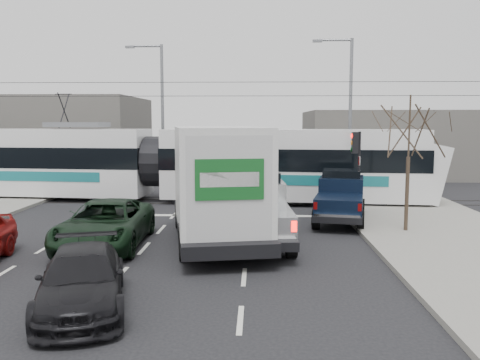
{
  "coord_description": "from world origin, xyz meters",
  "views": [
    {
      "loc": [
        2.05,
        -16.33,
        4.17
      ],
      "look_at": [
        1.33,
        4.35,
        1.8
      ],
      "focal_mm": 38.0,
      "sensor_mm": 36.0,
      "label": 1
    }
  ],
  "objects_px": {
    "traffic_signal": "(356,154)",
    "street_lamp_far": "(160,107)",
    "street_lamp_near": "(347,106)",
    "navy_pickup": "(341,197)",
    "bare_tree": "(409,132)",
    "dark_car": "(82,280)",
    "box_truck": "(217,186)",
    "silver_pickup": "(253,207)",
    "tram": "(155,163)",
    "green_car": "(105,224)"
  },
  "relations": [
    {
      "from": "tram",
      "to": "bare_tree",
      "type": "bearing_deg",
      "value": -30.02
    },
    {
      "from": "street_lamp_near",
      "to": "dark_car",
      "type": "bearing_deg",
      "value": -115.32
    },
    {
      "from": "tram",
      "to": "dark_car",
      "type": "height_order",
      "value": "tram"
    },
    {
      "from": "traffic_signal",
      "to": "box_truck",
      "type": "xyz_separation_m",
      "value": [
        -5.81,
        -5.56,
        -0.76
      ]
    },
    {
      "from": "street_lamp_near",
      "to": "street_lamp_far",
      "type": "relative_size",
      "value": 1.0
    },
    {
      "from": "street_lamp_near",
      "to": "navy_pickup",
      "type": "xyz_separation_m",
      "value": [
        -1.75,
        -9.04,
        -4.07
      ]
    },
    {
      "from": "street_lamp_far",
      "to": "green_car",
      "type": "relative_size",
      "value": 1.63
    },
    {
      "from": "street_lamp_far",
      "to": "dark_car",
      "type": "height_order",
      "value": "street_lamp_far"
    },
    {
      "from": "street_lamp_far",
      "to": "box_truck",
      "type": "bearing_deg",
      "value": -72.17
    },
    {
      "from": "dark_car",
      "to": "green_car",
      "type": "bearing_deg",
      "value": 86.31
    },
    {
      "from": "box_truck",
      "to": "dark_car",
      "type": "height_order",
      "value": "box_truck"
    },
    {
      "from": "navy_pickup",
      "to": "bare_tree",
      "type": "bearing_deg",
      "value": -38.51
    },
    {
      "from": "box_truck",
      "to": "navy_pickup",
      "type": "relative_size",
      "value": 1.58
    },
    {
      "from": "street_lamp_far",
      "to": "navy_pickup",
      "type": "distance_m",
      "value": 15.28
    },
    {
      "from": "bare_tree",
      "to": "dark_car",
      "type": "distance_m",
      "value": 12.74
    },
    {
      "from": "traffic_signal",
      "to": "box_truck",
      "type": "distance_m",
      "value": 8.08
    },
    {
      "from": "traffic_signal",
      "to": "tram",
      "type": "height_order",
      "value": "tram"
    },
    {
      "from": "traffic_signal",
      "to": "street_lamp_far",
      "type": "distance_m",
      "value": 14.47
    },
    {
      "from": "tram",
      "to": "street_lamp_far",
      "type": "bearing_deg",
      "value": 103.42
    },
    {
      "from": "tram",
      "to": "green_car",
      "type": "height_order",
      "value": "tram"
    },
    {
      "from": "street_lamp_far",
      "to": "box_truck",
      "type": "relative_size",
      "value": 1.07
    },
    {
      "from": "tram",
      "to": "street_lamp_near",
      "type": "bearing_deg",
      "value": 24.31
    },
    {
      "from": "bare_tree",
      "to": "box_truck",
      "type": "relative_size",
      "value": 0.6
    },
    {
      "from": "street_lamp_near",
      "to": "box_truck",
      "type": "distance_m",
      "value": 14.99
    },
    {
      "from": "box_truck",
      "to": "navy_pickup",
      "type": "xyz_separation_m",
      "value": [
        4.91,
        4.02,
        -0.94
      ]
    },
    {
      "from": "street_lamp_near",
      "to": "navy_pickup",
      "type": "relative_size",
      "value": 1.7
    },
    {
      "from": "bare_tree",
      "to": "street_lamp_far",
      "type": "relative_size",
      "value": 0.56
    },
    {
      "from": "tram",
      "to": "green_car",
      "type": "relative_size",
      "value": 5.03
    },
    {
      "from": "silver_pickup",
      "to": "navy_pickup",
      "type": "xyz_separation_m",
      "value": [
        3.65,
        3.5,
        -0.14
      ]
    },
    {
      "from": "silver_pickup",
      "to": "bare_tree",
      "type": "bearing_deg",
      "value": 6.8
    },
    {
      "from": "traffic_signal",
      "to": "green_car",
      "type": "relative_size",
      "value": 0.65
    },
    {
      "from": "navy_pickup",
      "to": "dark_car",
      "type": "xyz_separation_m",
      "value": [
        -7.44,
        -10.38,
        -0.39
      ]
    },
    {
      "from": "bare_tree",
      "to": "green_car",
      "type": "distance_m",
      "value": 11.3
    },
    {
      "from": "green_car",
      "to": "bare_tree",
      "type": "bearing_deg",
      "value": 10.09
    },
    {
      "from": "street_lamp_near",
      "to": "silver_pickup",
      "type": "height_order",
      "value": "street_lamp_near"
    },
    {
      "from": "traffic_signal",
      "to": "dark_car",
      "type": "height_order",
      "value": "traffic_signal"
    },
    {
      "from": "silver_pickup",
      "to": "box_truck",
      "type": "height_order",
      "value": "box_truck"
    },
    {
      "from": "street_lamp_near",
      "to": "box_truck",
      "type": "bearing_deg",
      "value": -117.01
    },
    {
      "from": "traffic_signal",
      "to": "navy_pickup",
      "type": "bearing_deg",
      "value": -120.42
    },
    {
      "from": "traffic_signal",
      "to": "street_lamp_far",
      "type": "relative_size",
      "value": 0.4
    },
    {
      "from": "tram",
      "to": "navy_pickup",
      "type": "relative_size",
      "value": 5.26
    },
    {
      "from": "navy_pickup",
      "to": "dark_car",
      "type": "relative_size",
      "value": 1.17
    },
    {
      "from": "bare_tree",
      "to": "tram",
      "type": "distance_m",
      "value": 13.63
    },
    {
      "from": "bare_tree",
      "to": "silver_pickup",
      "type": "xyz_separation_m",
      "value": [
        -5.69,
        -1.04,
        -2.61
      ]
    },
    {
      "from": "bare_tree",
      "to": "silver_pickup",
      "type": "distance_m",
      "value": 6.34
    },
    {
      "from": "tram",
      "to": "dark_car",
      "type": "distance_m",
      "value": 15.9
    },
    {
      "from": "traffic_signal",
      "to": "street_lamp_near",
      "type": "relative_size",
      "value": 0.4
    },
    {
      "from": "dark_car",
      "to": "box_truck",
      "type": "bearing_deg",
      "value": 52.91
    },
    {
      "from": "tram",
      "to": "dark_car",
      "type": "xyz_separation_m",
      "value": [
        1.52,
        -15.77,
        -1.35
      ]
    },
    {
      "from": "silver_pickup",
      "to": "navy_pickup",
      "type": "height_order",
      "value": "silver_pickup"
    }
  ]
}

